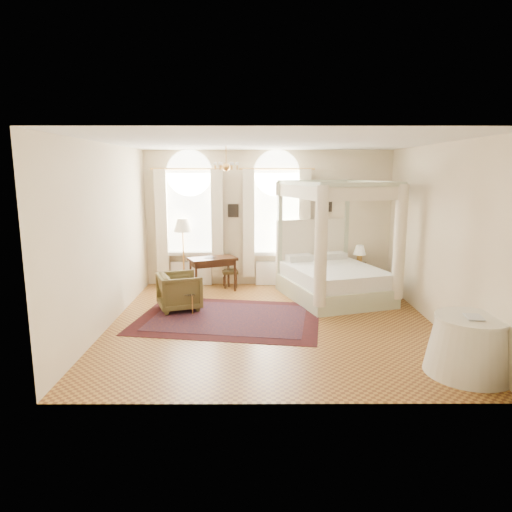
{
  "coord_description": "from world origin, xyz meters",
  "views": [
    {
      "loc": [
        -0.32,
        -8.16,
        2.83
      ],
      "look_at": [
        -0.3,
        0.4,
        1.21
      ],
      "focal_mm": 32.0,
      "sensor_mm": 36.0,
      "label": 1
    }
  ],
  "objects_px": {
    "armchair": "(179,291)",
    "side_table": "(470,346)",
    "stool": "(230,273)",
    "floor_lamp": "(183,229)",
    "nightstand": "(357,275)",
    "writing_desk": "(213,263)",
    "canopy_bed": "(334,273)",
    "coffee_table": "(182,294)"
  },
  "relations": [
    {
      "from": "armchair",
      "to": "side_table",
      "type": "bearing_deg",
      "value": -143.97
    },
    {
      "from": "stool",
      "to": "floor_lamp",
      "type": "bearing_deg",
      "value": 180.0
    },
    {
      "from": "nightstand",
      "to": "writing_desk",
      "type": "relative_size",
      "value": 0.49
    },
    {
      "from": "armchair",
      "to": "floor_lamp",
      "type": "bearing_deg",
      "value": -14.65
    },
    {
      "from": "canopy_bed",
      "to": "coffee_table",
      "type": "height_order",
      "value": "canopy_bed"
    },
    {
      "from": "nightstand",
      "to": "stool",
      "type": "xyz_separation_m",
      "value": [
        -3.11,
        -0.0,
        0.06
      ]
    },
    {
      "from": "coffee_table",
      "to": "nightstand",
      "type": "bearing_deg",
      "value": 26.35
    },
    {
      "from": "canopy_bed",
      "to": "stool",
      "type": "relative_size",
      "value": 6.72
    },
    {
      "from": "side_table",
      "to": "armchair",
      "type": "bearing_deg",
      "value": 146.53
    },
    {
      "from": "writing_desk",
      "to": "coffee_table",
      "type": "height_order",
      "value": "writing_desk"
    },
    {
      "from": "armchair",
      "to": "side_table",
      "type": "distance_m",
      "value": 5.46
    },
    {
      "from": "coffee_table",
      "to": "floor_lamp",
      "type": "relative_size",
      "value": 0.39
    },
    {
      "from": "coffee_table",
      "to": "side_table",
      "type": "xyz_separation_m",
      "value": [
        4.48,
        -2.87,
        0.04
      ]
    },
    {
      "from": "canopy_bed",
      "to": "floor_lamp",
      "type": "bearing_deg",
      "value": 163.84
    },
    {
      "from": "stool",
      "to": "coffee_table",
      "type": "height_order",
      "value": "stool"
    },
    {
      "from": "writing_desk",
      "to": "floor_lamp",
      "type": "xyz_separation_m",
      "value": [
        -0.74,
        0.4,
        0.75
      ]
    },
    {
      "from": "canopy_bed",
      "to": "floor_lamp",
      "type": "distance_m",
      "value": 3.73
    },
    {
      "from": "writing_desk",
      "to": "stool",
      "type": "xyz_separation_m",
      "value": [
        0.38,
        0.4,
        -0.34
      ]
    },
    {
      "from": "writing_desk",
      "to": "armchair",
      "type": "xyz_separation_m",
      "value": [
        -0.56,
        -1.42,
        -0.31
      ]
    },
    {
      "from": "stool",
      "to": "coffee_table",
      "type": "bearing_deg",
      "value": -113.57
    },
    {
      "from": "stool",
      "to": "armchair",
      "type": "bearing_deg",
      "value": -117.23
    },
    {
      "from": "armchair",
      "to": "floor_lamp",
      "type": "xyz_separation_m",
      "value": [
        -0.19,
        1.82,
        1.06
      ]
    },
    {
      "from": "writing_desk",
      "to": "armchair",
      "type": "relative_size",
      "value": 1.46
    },
    {
      "from": "stool",
      "to": "writing_desk",
      "type": "bearing_deg",
      "value": -133.52
    },
    {
      "from": "writing_desk",
      "to": "stool",
      "type": "height_order",
      "value": "writing_desk"
    },
    {
      "from": "armchair",
      "to": "floor_lamp",
      "type": "relative_size",
      "value": 0.49
    },
    {
      "from": "coffee_table",
      "to": "floor_lamp",
      "type": "xyz_separation_m",
      "value": [
        -0.26,
        1.97,
        1.07
      ]
    },
    {
      "from": "armchair",
      "to": "stool",
      "type": "bearing_deg",
      "value": -47.73
    },
    {
      "from": "nightstand",
      "to": "armchair",
      "type": "distance_m",
      "value": 4.44
    },
    {
      "from": "armchair",
      "to": "coffee_table",
      "type": "distance_m",
      "value": 0.17
    },
    {
      "from": "canopy_bed",
      "to": "stool",
      "type": "xyz_separation_m",
      "value": [
        -2.37,
        1.01,
        -0.24
      ]
    },
    {
      "from": "coffee_table",
      "to": "side_table",
      "type": "bearing_deg",
      "value": -32.61
    },
    {
      "from": "canopy_bed",
      "to": "coffee_table",
      "type": "relative_size",
      "value": 4.31
    },
    {
      "from": "floor_lamp",
      "to": "writing_desk",
      "type": "bearing_deg",
      "value": -28.22
    },
    {
      "from": "nightstand",
      "to": "armchair",
      "type": "xyz_separation_m",
      "value": [
        -4.05,
        -1.82,
        0.08
      ]
    },
    {
      "from": "stool",
      "to": "armchair",
      "type": "distance_m",
      "value": 2.05
    },
    {
      "from": "canopy_bed",
      "to": "stool",
      "type": "height_order",
      "value": "canopy_bed"
    },
    {
      "from": "stool",
      "to": "side_table",
      "type": "height_order",
      "value": "side_table"
    },
    {
      "from": "canopy_bed",
      "to": "writing_desk",
      "type": "bearing_deg",
      "value": 167.44
    },
    {
      "from": "writing_desk",
      "to": "stool",
      "type": "distance_m",
      "value": 0.65
    },
    {
      "from": "coffee_table",
      "to": "floor_lamp",
      "type": "bearing_deg",
      "value": 97.66
    },
    {
      "from": "writing_desk",
      "to": "floor_lamp",
      "type": "relative_size",
      "value": 0.72
    }
  ]
}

